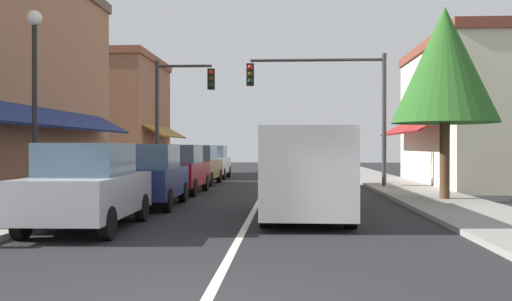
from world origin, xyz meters
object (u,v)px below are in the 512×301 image
(van_in_lane, at_px, (307,170))
(traffic_signal_left_corner, at_px, (176,104))
(traffic_signal_mast_arm, at_px, (334,95))
(parked_car_distant_left, at_px, (211,162))
(street_lamp_left_near, at_px, (35,79))
(parked_car_third_left, at_px, (178,169))
(parked_car_nearest_left, at_px, (88,187))
(parked_car_far_left, at_px, (197,165))
(tree_right_near, at_px, (445,65))
(parked_car_second_left, at_px, (148,176))

(van_in_lane, bearing_deg, traffic_signal_left_corner, 116.45)
(van_in_lane, distance_m, traffic_signal_mast_arm, 10.33)
(parked_car_distant_left, xyz_separation_m, van_in_lane, (4.55, -17.20, 0.27))
(traffic_signal_left_corner, xyz_separation_m, street_lamp_left_near, (-1.22, -11.33, -0.25))
(parked_car_third_left, xyz_separation_m, traffic_signal_left_corner, (-0.87, 4.08, 2.70))
(parked_car_nearest_left, distance_m, parked_car_third_left, 9.21)
(parked_car_far_left, bearing_deg, parked_car_distant_left, 91.84)
(parked_car_third_left, height_order, parked_car_distant_left, same)
(parked_car_third_left, xyz_separation_m, tree_right_near, (8.75, -2.93, 3.30))
(traffic_signal_left_corner, relative_size, tree_right_near, 0.92)
(van_in_lane, xyz_separation_m, traffic_signal_left_corner, (-5.30, 11.21, 2.43))
(van_in_lane, bearing_deg, tree_right_near, 45.23)
(parked_car_second_left, relative_size, parked_car_third_left, 1.01)
(parked_car_second_left, distance_m, traffic_signal_left_corner, 9.21)
(parked_car_far_left, bearing_deg, tree_right_near, -40.77)
(traffic_signal_mast_arm, distance_m, tree_right_near, 6.39)
(parked_car_distant_left, xyz_separation_m, street_lamp_left_near, (-1.97, -17.32, 2.45))
(traffic_signal_left_corner, height_order, tree_right_near, tree_right_near)
(parked_car_nearest_left, xyz_separation_m, parked_car_distant_left, (-0.02, 19.28, 0.00))
(traffic_signal_mast_arm, bearing_deg, parked_car_third_left, -154.85)
(parked_car_far_left, bearing_deg, traffic_signal_mast_arm, -20.18)
(parked_car_far_left, height_order, tree_right_near, tree_right_near)
(street_lamp_left_near, bearing_deg, parked_car_second_left, 50.40)
(parked_car_third_left, height_order, traffic_signal_mast_arm, traffic_signal_mast_arm)
(parked_car_nearest_left, distance_m, parked_car_far_left, 14.35)
(parked_car_nearest_left, xyz_separation_m, parked_car_far_left, (0.01, 14.35, 0.00))
(traffic_signal_left_corner, xyz_separation_m, tree_right_near, (9.62, -7.02, 0.60))
(traffic_signal_mast_arm, height_order, tree_right_near, tree_right_near)
(parked_car_nearest_left, bearing_deg, tree_right_near, 34.12)
(traffic_signal_mast_arm, bearing_deg, parked_car_second_left, -128.14)
(traffic_signal_left_corner, bearing_deg, parked_car_second_left, -84.11)
(traffic_signal_mast_arm, bearing_deg, traffic_signal_left_corner, 168.85)
(traffic_signal_left_corner, bearing_deg, traffic_signal_mast_arm, -11.15)
(parked_car_nearest_left, distance_m, parked_car_distant_left, 19.28)
(parked_car_second_left, height_order, traffic_signal_mast_arm, traffic_signal_mast_arm)
(traffic_signal_left_corner, bearing_deg, parked_car_far_left, 53.74)
(parked_car_distant_left, relative_size, van_in_lane, 0.79)
(parked_car_nearest_left, height_order, tree_right_near, tree_right_near)
(traffic_signal_mast_arm, bearing_deg, van_in_lane, -98.28)
(parked_car_second_left, height_order, parked_car_third_left, same)
(van_in_lane, distance_m, street_lamp_left_near, 6.88)
(parked_car_third_left, distance_m, parked_car_far_left, 5.14)
(parked_car_nearest_left, height_order, street_lamp_left_near, street_lamp_left_near)
(parked_car_far_left, relative_size, tree_right_near, 0.69)
(parked_car_nearest_left, xyz_separation_m, traffic_signal_left_corner, (-0.77, 13.29, 2.70))
(parked_car_second_left, bearing_deg, traffic_signal_left_corner, 94.19)
(parked_car_third_left, bearing_deg, traffic_signal_mast_arm, 25.97)
(parked_car_second_left, height_order, van_in_lane, van_in_lane)
(parked_car_third_left, distance_m, tree_right_near, 9.80)
(traffic_signal_mast_arm, height_order, street_lamp_left_near, traffic_signal_mast_arm)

